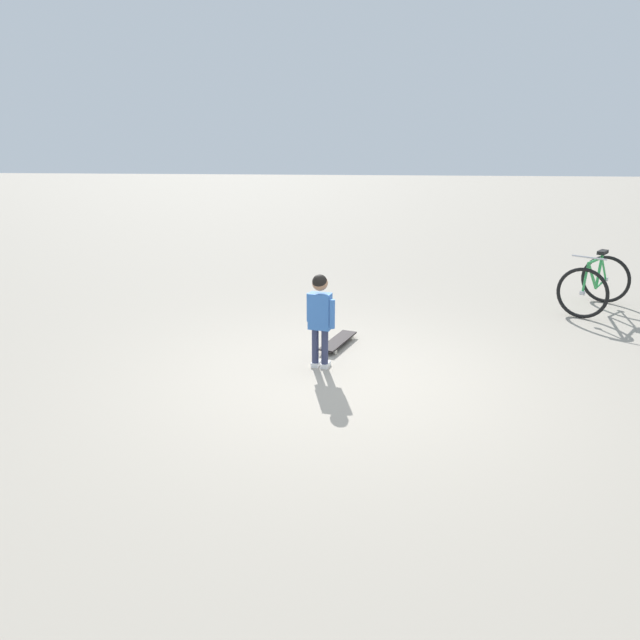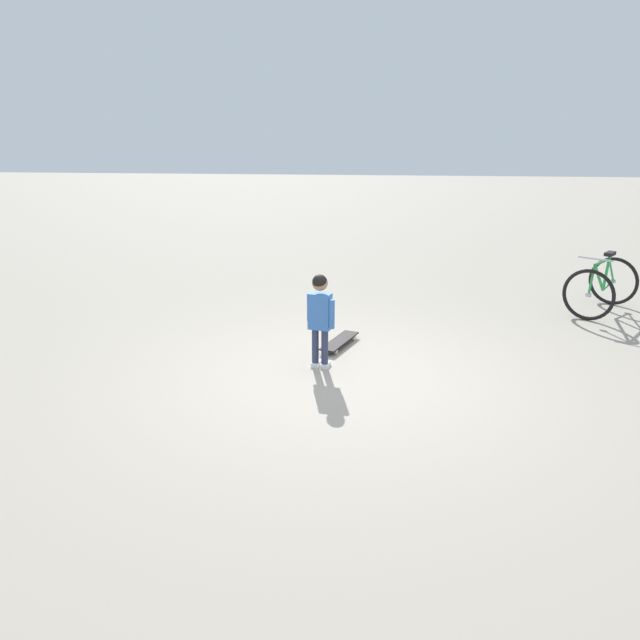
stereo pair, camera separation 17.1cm
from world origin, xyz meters
name	(u,v)px [view 1 (the left image)]	position (x,y,z in m)	size (l,w,h in m)	color
ground_plane	(344,379)	(0.00, 0.00, 0.00)	(50.00, 50.00, 0.00)	#9E9384
child_person	(320,311)	(-0.32, -0.28, 0.66)	(0.29, 0.32, 1.06)	#2D3351
skateboard	(338,341)	(-1.03, -0.11, 0.06)	(0.79, 0.45, 0.07)	black
bicycle_near	(595,284)	(-2.79, 3.48, 0.38)	(1.28, 1.20, 0.85)	black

